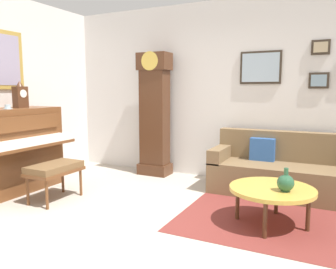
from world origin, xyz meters
name	(u,v)px	position (x,y,z in m)	size (l,w,h in m)	color
ground_plane	(136,234)	(0.00, 0.00, -0.05)	(6.40, 6.00, 0.10)	#B2A899
wall_back	(214,91)	(0.02, 2.40, 1.40)	(5.30, 0.13, 2.80)	silver
area_rug	(277,223)	(1.28, 0.80, 0.00)	(2.10, 1.50, 0.01)	maroon
piano	(10,150)	(-2.23, 0.32, 0.59)	(0.87, 1.44, 1.17)	brown
piano_bench	(55,169)	(-1.42, 0.33, 0.41)	(0.42, 0.70, 0.48)	brown
grandfather_clock	(155,118)	(-0.91, 2.09, 0.96)	(0.52, 0.34, 2.03)	#4C2B19
couch	(282,171)	(1.18, 1.92, 0.31)	(1.90, 0.80, 0.84)	brown
coffee_table	(272,190)	(1.22, 0.73, 0.38)	(0.88, 0.88, 0.41)	gold
mantel_clock	(20,96)	(-2.23, 0.55, 1.34)	(0.13, 0.18, 0.38)	#4C2B19
teacup	(8,107)	(-2.13, 0.25, 1.19)	(0.12, 0.12, 0.06)	#ADC6D6
green_jug	(286,183)	(1.36, 0.65, 0.50)	(0.17, 0.17, 0.24)	#234C33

